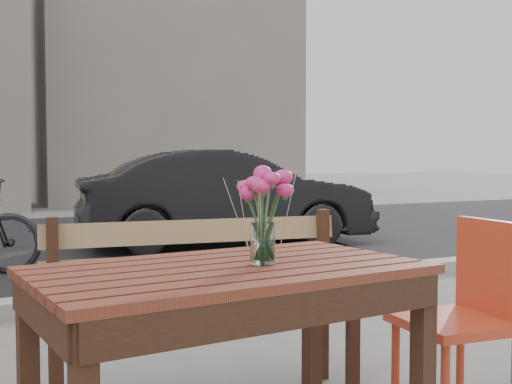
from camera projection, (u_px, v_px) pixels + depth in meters
street at (29, 266)px, 6.73m from camera, size 30.00×8.12×0.12m
main_table at (228, 304)px, 2.19m from camera, size 1.35×0.86×0.80m
main_bench at (202, 285)px, 3.07m from camera, size 1.52×0.63×0.92m
red_chair at (470, 306)px, 2.81m from camera, size 0.49×0.49×0.89m
main_vase at (263, 203)px, 2.19m from camera, size 0.19×0.19×0.34m
parked_car at (226, 198)px, 8.52m from camera, size 4.01×1.90×1.27m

